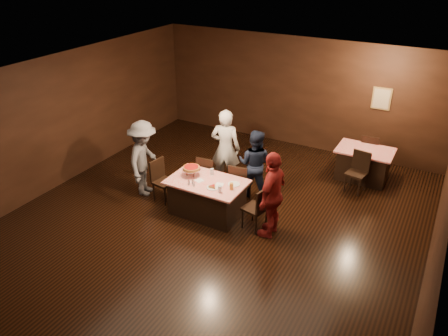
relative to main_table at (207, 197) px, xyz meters
The scene contains 22 objects.
room 1.91m from the main_table, 66.49° to the right, with size 10.00×10.04×3.02m.
main_table is the anchor object (origin of this frame).
back_table 4.02m from the main_table, 51.44° to the left, with size 1.30×0.90×0.77m, color red.
chair_far_left 0.85m from the main_table, 118.07° to the left, with size 0.42×0.42×0.95m, color black.
chair_far_right 0.85m from the main_table, 61.93° to the left, with size 0.42×0.42×0.95m, color black.
chair_end_left 1.10m from the main_table, behind, with size 0.42×0.42×0.95m, color black.
chair_end_right 1.10m from the main_table, ahead, with size 0.42×0.42×0.95m, color black.
chair_back_near 3.50m from the main_table, 44.26° to the left, with size 0.42×0.42×0.95m, color black.
chair_back_far 4.50m from the main_table, 56.20° to the left, with size 0.42×0.42×0.95m, color black.
diner_white_jacket 1.42m from the main_table, 101.64° to the left, with size 0.68×0.45×1.87m, color beige.
diner_navy_hoodie 1.35m from the main_table, 65.49° to the left, with size 0.77×0.60×1.58m, color black.
diner_grey_knit 1.73m from the main_table, behind, with size 1.13×0.65×1.75m, color slate.
diner_red_shirt 1.55m from the main_table, ahead, with size 1.04×0.43×1.77m, color maroon.
pizza_stand 0.70m from the main_table, behind, with size 0.38×0.38×0.22m.
plate_with_slice 0.51m from the main_table, 35.75° to the right, with size 0.25×0.25×0.06m.
plate_empty 0.69m from the main_table, 15.26° to the left, with size 0.25×0.25×0.01m, color white.
glass_front_right 0.69m from the main_table, 29.05° to the right, with size 0.08×0.08×0.14m, color silver.
glass_amber 0.75m from the main_table, ahead, with size 0.08×0.08×0.14m, color #BF7F26.
glass_back 0.55m from the main_table, 99.46° to the left, with size 0.08×0.08×0.14m, color silver.
condiments 0.55m from the main_table, 122.43° to the right, with size 0.17×0.10×0.09m.
napkin_center 0.49m from the main_table, ahead, with size 0.16×0.16×0.01m, color white.
napkin_left 0.42m from the main_table, 161.57° to the right, with size 0.16×0.16×0.01m, color white.
Camera 1 is at (3.80, -5.98, 5.14)m, focal length 35.00 mm.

